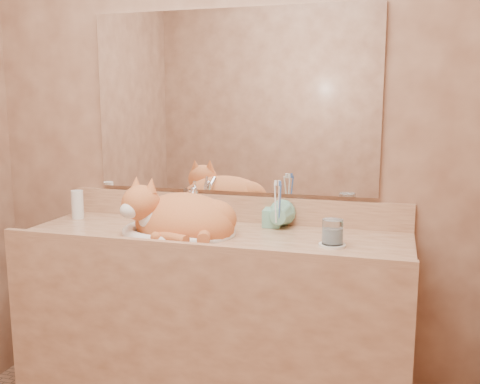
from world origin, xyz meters
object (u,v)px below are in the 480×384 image
(vanity_counter, at_px, (214,331))
(water_glass, at_px, (333,232))
(cat, at_px, (178,216))
(sink_basin, at_px, (178,216))
(toothbrush_cup, at_px, (278,218))
(soap_dispenser, at_px, (271,209))

(vanity_counter, relative_size, water_glass, 17.03)
(cat, distance_m, water_glass, 0.64)
(sink_basin, xyz_separation_m, water_glass, (0.64, -0.03, -0.02))
(sink_basin, xyz_separation_m, toothbrush_cup, (0.39, 0.15, -0.02))
(vanity_counter, xyz_separation_m, toothbrush_cup, (0.24, 0.13, 0.48))
(soap_dispenser, bearing_deg, water_glass, -39.90)
(cat, distance_m, soap_dispenser, 0.40)
(sink_basin, bearing_deg, water_glass, -1.86)
(toothbrush_cup, xyz_separation_m, water_glass, (0.25, -0.18, 0.00))
(toothbrush_cup, bearing_deg, soap_dispenser, 141.40)
(vanity_counter, height_order, sink_basin, sink_basin)
(vanity_counter, height_order, cat, cat)
(vanity_counter, xyz_separation_m, water_glass, (0.50, -0.05, 0.48))
(soap_dispenser, distance_m, water_glass, 0.36)
(sink_basin, bearing_deg, vanity_counter, 8.69)
(soap_dispenser, height_order, water_glass, soap_dispenser)
(vanity_counter, distance_m, water_glass, 0.69)
(sink_basin, height_order, soap_dispenser, soap_dispenser)
(cat, bearing_deg, water_glass, 11.36)
(vanity_counter, bearing_deg, water_glass, -5.76)
(cat, height_order, soap_dispenser, cat)
(vanity_counter, relative_size, soap_dispenser, 9.22)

